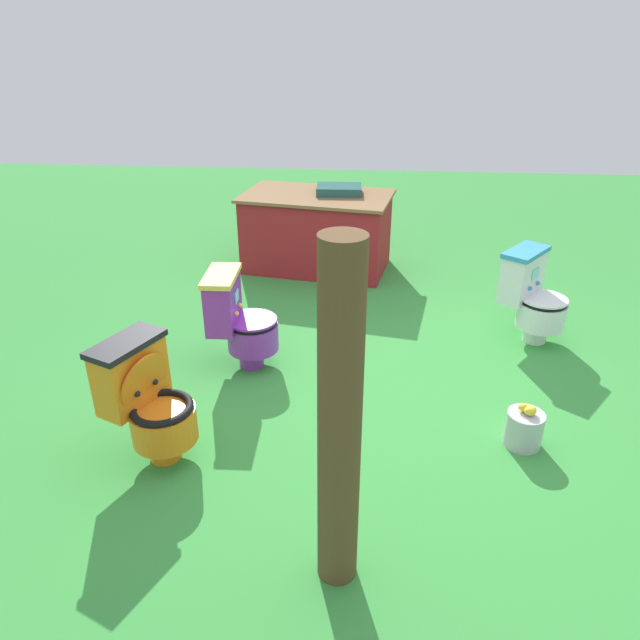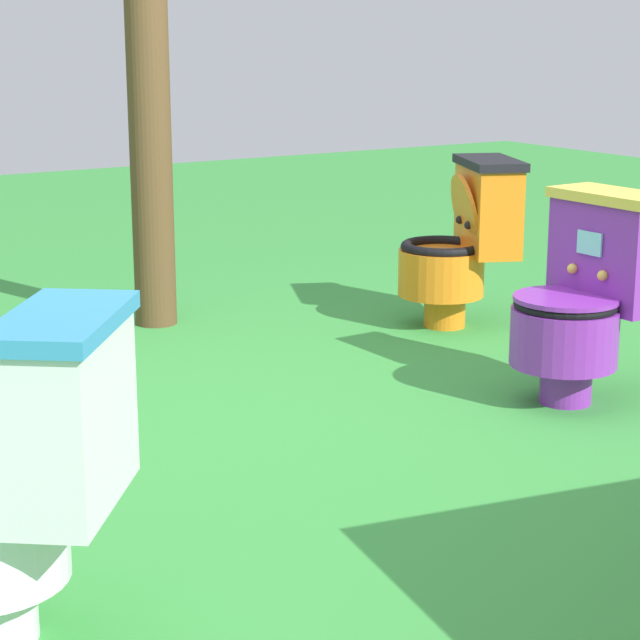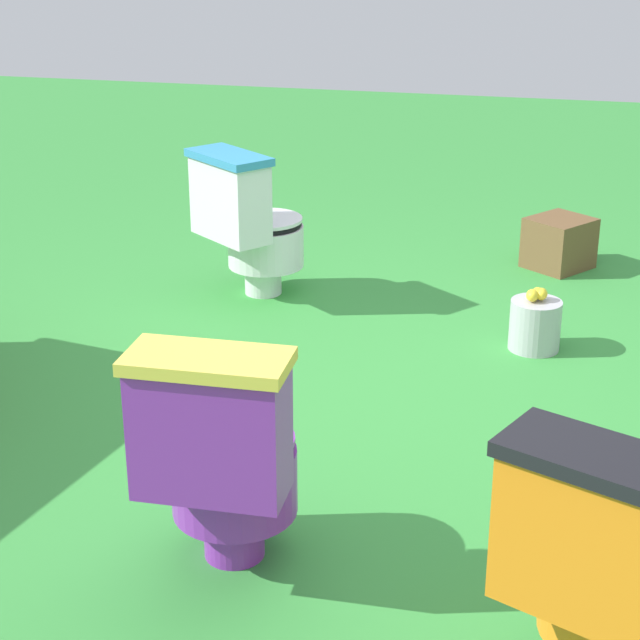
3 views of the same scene
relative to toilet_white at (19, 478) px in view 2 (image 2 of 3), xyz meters
The scene contains 5 objects.
ground 1.47m from the toilet_white, 142.19° to the right, with size 14.00×14.00×0.00m, color green.
toilet_white is the anchor object (origin of this frame).
toilet_orange 2.99m from the toilet_white, 146.63° to the right, with size 0.61×0.57×0.73m.
toilet_purple 2.28m from the toilet_white, 164.59° to the right, with size 0.50×0.44×0.73m.
wooden_post 2.80m from the toilet_white, 120.21° to the right, with size 0.18×0.18×1.62m, color brown.
Camera 2 is at (1.83, 3.17, 1.29)m, focal length 67.01 mm.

